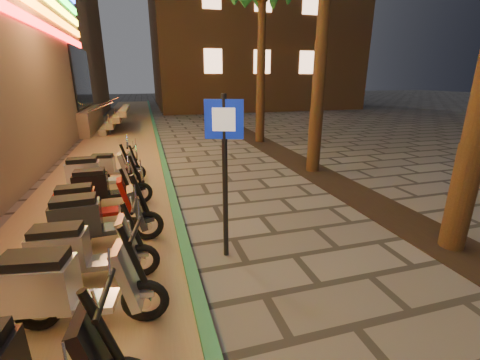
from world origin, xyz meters
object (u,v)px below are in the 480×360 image
object	(u,v)px
scooter_8	(91,204)
scooter_10	(96,173)
scooter_11	(112,166)
pedestrian_sign	(225,156)
scooter_5	(65,287)
scooter_9	(103,186)
scooter_6	(80,251)
scooter_7	(95,219)

from	to	relation	value
scooter_8	scooter_10	xyz separation A→B (m)	(-0.15, 2.03, 0.04)
scooter_10	scooter_11	world-z (taller)	scooter_10
pedestrian_sign	scooter_5	world-z (taller)	pedestrian_sign
scooter_8	scooter_9	world-z (taller)	scooter_9
pedestrian_sign	scooter_5	distance (m)	2.66
scooter_6	scooter_11	distance (m)	4.97
pedestrian_sign	scooter_6	size ratio (longest dim) A/B	1.54
scooter_7	scooter_11	bearing A→B (deg)	87.68
scooter_6	pedestrian_sign	bearing A→B (deg)	9.10
scooter_7	scooter_11	size ratio (longest dim) A/B	1.23
scooter_8	scooter_6	bearing A→B (deg)	-89.32
pedestrian_sign	scooter_9	bearing A→B (deg)	147.79
scooter_6	scooter_8	size ratio (longest dim) A/B	1.03
scooter_8	scooter_11	xyz separation A→B (m)	(0.13, 3.06, -0.06)
scooter_10	scooter_5	bearing A→B (deg)	-88.60
scooter_5	scooter_11	xyz separation A→B (m)	(0.01, 5.87, -0.11)
pedestrian_sign	scooter_9	xyz separation A→B (m)	(-2.15, 2.79, -1.19)
scooter_7	scooter_11	xyz separation A→B (m)	(-0.06, 3.94, -0.10)
scooter_9	scooter_8	bearing A→B (deg)	-97.22
pedestrian_sign	scooter_6	world-z (taller)	pedestrian_sign
scooter_10	scooter_11	bearing A→B (deg)	72.66
scooter_5	scooter_7	xyz separation A→B (m)	(0.07, 1.93, -0.01)
scooter_11	scooter_8	bearing A→B (deg)	-84.24
scooter_7	scooter_10	size ratio (longest dim) A/B	1.02
scooter_5	scooter_10	distance (m)	4.85
scooter_7	scooter_8	bearing A→B (deg)	98.86
scooter_9	scooter_10	world-z (taller)	scooter_10
pedestrian_sign	scooter_6	xyz separation A→B (m)	(-2.15, -0.18, -1.18)
pedestrian_sign	scooter_8	size ratio (longest dim) A/B	1.59
pedestrian_sign	scooter_9	distance (m)	3.71
pedestrian_sign	scooter_7	size ratio (longest dim) A/B	1.46
scooter_5	scooter_9	bearing A→B (deg)	99.34
scooter_5	scooter_9	distance (m)	3.86
scooter_6	scooter_10	distance (m)	3.96
scooter_5	scooter_6	xyz separation A→B (m)	(0.01, 0.89, -0.04)
scooter_11	scooter_6	bearing A→B (deg)	-81.85
pedestrian_sign	scooter_10	distance (m)	4.63
scooter_10	scooter_11	distance (m)	1.06
scooter_8	scooter_11	distance (m)	3.06
scooter_8	scooter_11	world-z (taller)	scooter_8
scooter_7	scooter_10	bearing A→B (deg)	93.53
scooter_6	scooter_10	world-z (taller)	scooter_10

